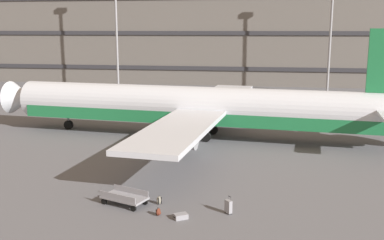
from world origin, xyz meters
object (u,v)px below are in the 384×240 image
suitcase_silver (228,206)px  backpack_orange (159,212)px  airliner (200,107)px  baggage_cart (124,197)px  backpack_purple (159,200)px  suitcase_black (181,216)px

suitcase_silver → backpack_orange: (-3.71, -0.87, -0.20)m
airliner → suitcase_silver: (3.99, -17.22, -2.43)m
backpack_orange → baggage_cart: 2.61m
baggage_cart → backpack_orange: bearing=-28.3°
backpack_purple → baggage_cart: bearing=-169.4°
airliner → suitcase_silver: size_ratio=41.13×
baggage_cart → backpack_purple: bearing=10.6°
suitcase_silver → backpack_orange: bearing=-166.8°
suitcase_silver → backpack_orange: suitcase_silver is taller
suitcase_black → baggage_cart: baggage_cart is taller
suitcase_black → backpack_orange: backpack_orange is taller
suitcase_silver → baggage_cart: bearing=176.5°
suitcase_silver → backpack_purple: suitcase_silver is taller
backpack_orange → suitcase_silver: bearing=13.2°
airliner → baggage_cart: (-2.01, -16.85, -2.41)m
airliner → baggage_cart: bearing=-96.8°
backpack_orange → suitcase_black: bearing=-9.8°
suitcase_black → backpack_purple: (-1.60, 1.82, 0.09)m
suitcase_black → backpack_purple: size_ratio=1.59×
suitcase_silver → suitcase_black: (-2.44, -1.09, -0.27)m
airliner → suitcase_silver: bearing=-77.0°
airliner → backpack_purple: size_ratio=76.19×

